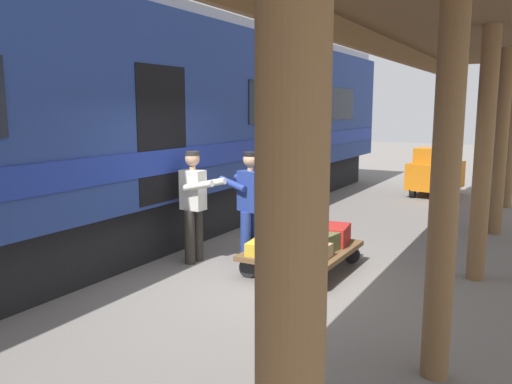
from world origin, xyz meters
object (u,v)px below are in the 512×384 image
at_px(suitcase_red_plastic, 333,234).
at_px(suitcase_tan_vintage, 308,253).
at_px(luggage_cart, 302,251).
at_px(baggage_tug, 435,173).
at_px(suitcase_olive_duffel, 321,242).
at_px(suitcase_yellow_case, 269,247).
at_px(train_car, 90,125).
at_px(porter_by_door, 194,203).
at_px(suitcase_gray_aluminum, 284,237).
at_px(suitcase_black_hardshell, 297,230).
at_px(porter_in_overalls, 250,204).

bearing_deg(suitcase_red_plastic, suitcase_tan_vintage, 90.00).
distance_m(luggage_cart, baggage_tug, 7.65).
relative_size(suitcase_olive_duffel, suitcase_yellow_case, 0.83).
bearing_deg(baggage_tug, suitcase_tan_vintage, 88.78).
relative_size(train_car, suitcase_red_plastic, 35.51).
bearing_deg(luggage_cart, porter_by_door, 15.35).
height_order(suitcase_yellow_case, porter_by_door, porter_by_door).
bearing_deg(suitcase_yellow_case, suitcase_olive_duffel, -141.35).
relative_size(luggage_cart, suitcase_gray_aluminum, 2.73).
relative_size(luggage_cart, suitcase_black_hardshell, 3.36).
relative_size(suitcase_red_plastic, porter_by_door, 0.35).
xyz_separation_m(luggage_cart, suitcase_black_hardshell, (0.29, -0.47, 0.18)).
bearing_deg(porter_by_door, baggage_tug, -104.30).
distance_m(luggage_cart, porter_by_door, 1.77).
height_order(train_car, suitcase_olive_duffel, train_car).
bearing_deg(luggage_cart, suitcase_black_hardshell, -57.99).
relative_size(suitcase_gray_aluminum, baggage_tug, 0.34).
xyz_separation_m(luggage_cart, porter_in_overalls, (0.82, 0.10, 0.64)).
relative_size(train_car, luggage_cart, 12.32).
bearing_deg(suitcase_olive_duffel, suitcase_gray_aluminum, 0.00).
distance_m(suitcase_tan_vintage, porter_in_overalls, 1.28).
bearing_deg(baggage_tug, suitcase_yellow_case, 84.66).
bearing_deg(luggage_cart, porter_in_overalls, 6.94).
height_order(suitcase_gray_aluminum, porter_by_door, porter_by_door).
bearing_deg(suitcase_black_hardshell, suitcase_yellow_case, 90.00).
relative_size(porter_by_door, baggage_tug, 0.94).
height_order(suitcase_tan_vintage, suitcase_black_hardshell, suitcase_black_hardshell).
relative_size(suitcase_black_hardshell, suitcase_olive_duffel, 1.02).
height_order(train_car, baggage_tug, train_car).
bearing_deg(suitcase_tan_vintage, porter_by_door, -0.94).
bearing_deg(suitcase_olive_duffel, porter_by_door, 13.06).
height_order(suitcase_black_hardshell, porter_in_overalls, porter_in_overalls).
relative_size(suitcase_red_plastic, porter_in_overalls, 0.35).
relative_size(train_car, baggage_tug, 11.52).
xyz_separation_m(train_car, porter_in_overalls, (-2.64, -0.58, -1.14)).
bearing_deg(suitcase_gray_aluminum, suitcase_red_plastic, -141.35).
distance_m(train_car, suitcase_tan_vintage, 4.10).
bearing_deg(luggage_cart, baggage_tug, -93.48).
distance_m(suitcase_black_hardshell, suitcase_yellow_case, 0.94).
bearing_deg(train_car, baggage_tug, -115.27).
bearing_deg(suitcase_yellow_case, porter_by_door, -1.36).
height_order(train_car, luggage_cart, train_car).
bearing_deg(baggage_tug, train_car, 64.73).
distance_m(suitcase_black_hardshell, baggage_tug, 7.21).
bearing_deg(suitcase_black_hardshell, train_car, 19.89).
distance_m(luggage_cart, suitcase_gray_aluminum, 0.34).
height_order(suitcase_yellow_case, porter_in_overalls, porter_in_overalls).
xyz_separation_m(suitcase_black_hardshell, porter_in_overalls, (0.53, 0.57, 0.47)).
relative_size(train_car, suitcase_yellow_case, 35.23).
xyz_separation_m(suitcase_gray_aluminum, porter_in_overalls, (0.53, 0.10, 0.47)).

